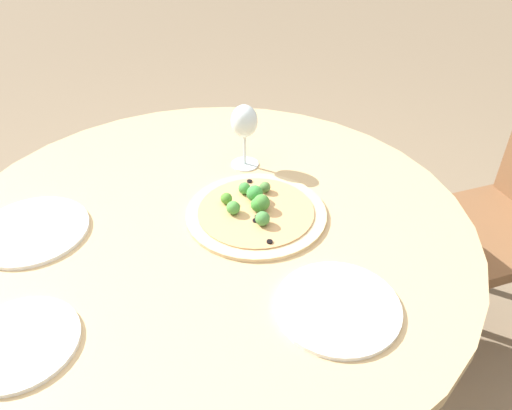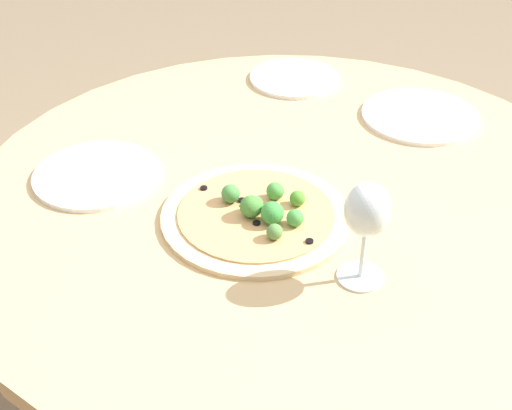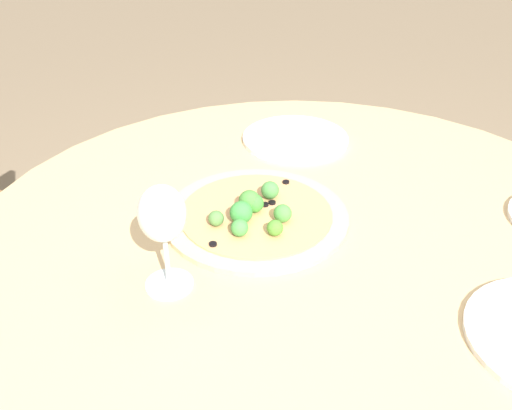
% 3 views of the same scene
% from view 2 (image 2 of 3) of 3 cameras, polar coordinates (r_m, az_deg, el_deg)
% --- Properties ---
extents(dining_table, '(1.29, 1.29, 0.74)m').
position_cam_2_polar(dining_table, '(1.42, 2.99, -0.71)').
color(dining_table, tan).
rests_on(dining_table, ground_plane).
extents(pizza, '(0.35, 0.35, 0.06)m').
position_cam_2_polar(pizza, '(1.30, 0.13, -0.70)').
color(pizza, '#DBBC89').
rests_on(pizza, dining_table).
extents(wine_glass, '(0.08, 0.08, 0.18)m').
position_cam_2_polar(wine_glass, '(1.11, 8.89, -0.68)').
color(wine_glass, silver).
rests_on(wine_glass, dining_table).
extents(plate_near, '(0.22, 0.22, 0.01)m').
position_cam_2_polar(plate_near, '(1.81, 3.09, 10.10)').
color(plate_near, white).
rests_on(plate_near, dining_table).
extents(plate_far, '(0.25, 0.25, 0.01)m').
position_cam_2_polar(plate_far, '(1.46, -12.64, 2.38)').
color(plate_far, white).
rests_on(plate_far, dining_table).
extents(plate_side, '(0.26, 0.26, 0.01)m').
position_cam_2_polar(plate_side, '(1.68, 12.98, 6.97)').
color(plate_side, white).
rests_on(plate_side, dining_table).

